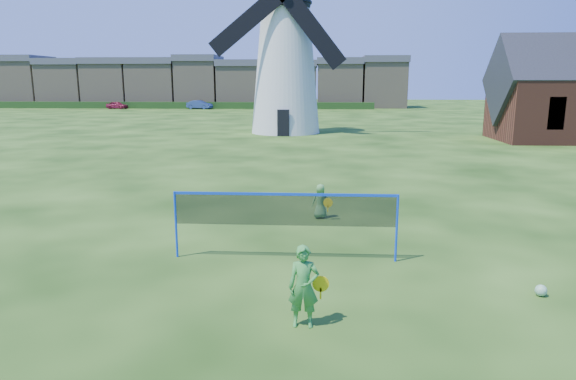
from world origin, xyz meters
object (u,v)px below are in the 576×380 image
at_px(badminton_net, 285,211).
at_px(play_ball, 541,290).
at_px(player_girl, 304,287).
at_px(player_boy, 321,201).
at_px(car_left, 117,105).
at_px(car_right, 200,105).
at_px(windmill, 286,60).

xyz_separation_m(badminton_net, play_ball, (4.97, -1.75, -1.03)).
relative_size(badminton_net, player_girl, 3.65).
xyz_separation_m(badminton_net, player_girl, (0.53, -3.23, -0.45)).
distance_m(player_boy, car_left, 67.92).
height_order(player_girl, car_right, player_girl).
relative_size(player_girl, player_boy, 1.35).
height_order(windmill, play_ball, windmill).
xyz_separation_m(badminton_net, car_left, (-29.60, 64.37, -0.57)).
height_order(player_girl, car_left, player_girl).
height_order(windmill, badminton_net, windmill).
xyz_separation_m(play_ball, car_left, (-34.57, 66.12, 0.46)).
distance_m(badminton_net, player_girl, 3.30).
xyz_separation_m(car_left, car_right, (12.36, 0.76, 0.07)).
bearing_deg(car_right, windmill, -140.01).
height_order(badminton_net, player_boy, badminton_net).
distance_m(player_boy, play_ball, 6.82).
distance_m(badminton_net, car_left, 70.85).
bearing_deg(windmill, badminton_net, -86.24).
height_order(player_girl, play_ball, player_girl).
xyz_separation_m(badminton_net, car_right, (-17.24, 65.13, -0.50)).
distance_m(badminton_net, player_boy, 3.77).
xyz_separation_m(player_girl, player_boy, (0.28, 6.86, -0.18)).
distance_m(windmill, player_girl, 33.19).
height_order(windmill, car_left, windmill).
xyz_separation_m(windmill, car_left, (-27.66, 34.87, -5.10)).
relative_size(car_left, car_right, 0.86).
distance_m(badminton_net, play_ball, 5.37).
height_order(windmill, player_boy, windmill).
bearing_deg(car_left, car_right, -71.41).
bearing_deg(badminton_net, player_boy, 77.41).
xyz_separation_m(player_girl, car_left, (-30.13, 67.59, -0.12)).
distance_m(windmill, badminton_net, 29.91).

